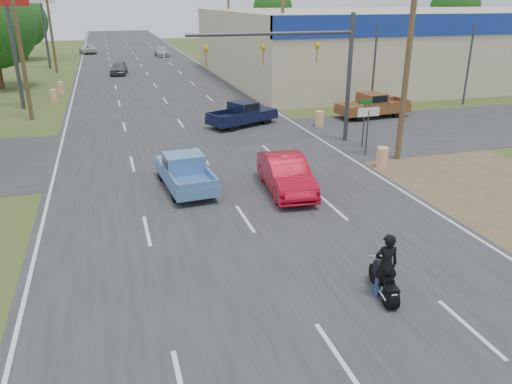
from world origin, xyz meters
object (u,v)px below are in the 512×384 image
object	(u,v)px
red_convertible	(286,174)
distant_car_white	(88,49)
motorcycle	(384,284)
rider	(386,268)
navy_pickup	(244,114)
blue_pickup	(184,171)
distant_car_grey	(119,68)
brown_pickup	(371,105)
distant_car_silver	(162,52)

from	to	relation	value
red_convertible	distant_car_white	distance (m)	63.06
motorcycle	distant_car_white	distance (m)	71.37
rider	navy_pickup	size ratio (longest dim) A/B	0.37
blue_pickup	distant_car_white	size ratio (longest dim) A/B	1.04
navy_pickup	distant_car_grey	world-z (taller)	navy_pickup
brown_pickup	motorcycle	bearing A→B (deg)	146.40
rider	distant_car_grey	xyz separation A→B (m)	(-5.19, 46.51, -0.21)
distant_car_grey	distant_car_white	distance (m)	24.55
rider	distant_car_grey	bearing A→B (deg)	-74.47
navy_pickup	brown_pickup	xyz separation A→B (m)	(9.04, -0.23, 0.07)
rider	motorcycle	bearing A→B (deg)	90.00
distant_car_white	brown_pickup	bearing A→B (deg)	101.42
red_convertible	distant_car_white	xyz separation A→B (m)	(-8.93, 62.42, -0.13)
distant_car_silver	distant_car_white	distance (m)	12.34
distant_car_silver	navy_pickup	bearing A→B (deg)	-91.21
brown_pickup	blue_pickup	bearing A→B (deg)	118.89
distant_car_white	blue_pickup	bearing A→B (deg)	85.11
red_convertible	rider	bearing A→B (deg)	-86.06
brown_pickup	distant_car_grey	xyz separation A→B (m)	(-15.82, 26.43, -0.15)
blue_pickup	distant_car_silver	size ratio (longest dim) A/B	1.09
blue_pickup	distant_car_white	distance (m)	60.92
brown_pickup	distant_car_white	world-z (taller)	brown_pickup
red_convertible	motorcycle	bearing A→B (deg)	-86.09
distant_car_silver	distant_car_white	xyz separation A→B (m)	(-10.17, 6.98, 0.00)
rider	navy_pickup	bearing A→B (deg)	-85.32
red_convertible	blue_pickup	distance (m)	4.38
blue_pickup	rider	bearing A→B (deg)	-73.60
navy_pickup	distant_car_silver	bearing A→B (deg)	155.93
brown_pickup	distant_car_grey	bearing A→B (deg)	25.16
navy_pickup	red_convertible	bearing A→B (deg)	-31.08
red_convertible	rider	world-z (taller)	rider
red_convertible	rider	size ratio (longest dim) A/B	2.55
red_convertible	blue_pickup	xyz separation A→B (m)	(-4.03, 1.70, 0.01)
red_convertible	motorcycle	xyz separation A→B (m)	(-0.18, -8.41, -0.34)
red_convertible	navy_pickup	size ratio (longest dim) A/B	0.93
motorcycle	brown_pickup	xyz separation A→B (m)	(10.63, 20.12, 0.42)
blue_pickup	distant_car_grey	world-z (taller)	blue_pickup
navy_pickup	distant_car_white	bearing A→B (deg)	167.28
motorcycle	distant_car_grey	size ratio (longest dim) A/B	0.46
motorcycle	blue_pickup	xyz separation A→B (m)	(-3.85, 10.11, 0.35)
blue_pickup	brown_pickup	distance (m)	17.61
red_convertible	distant_car_grey	distance (m)	38.51
red_convertible	distant_car_silver	size ratio (longest dim) A/B	1.07
motorcycle	distant_car_silver	bearing A→B (deg)	97.88
brown_pickup	distant_car_silver	xyz separation A→B (m)	(-9.21, 43.74, -0.22)
rider	blue_pickup	distance (m)	10.79
rider	distant_car_white	bearing A→B (deg)	-73.79
red_convertible	brown_pickup	bearing A→B (deg)	53.36
blue_pickup	brown_pickup	size ratio (longest dim) A/B	0.91
navy_pickup	distant_car_silver	distance (m)	43.51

